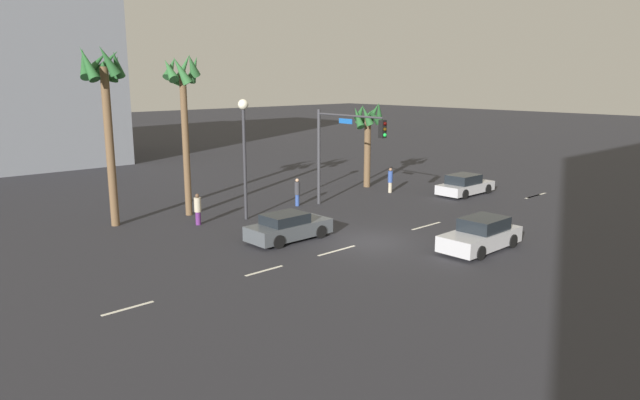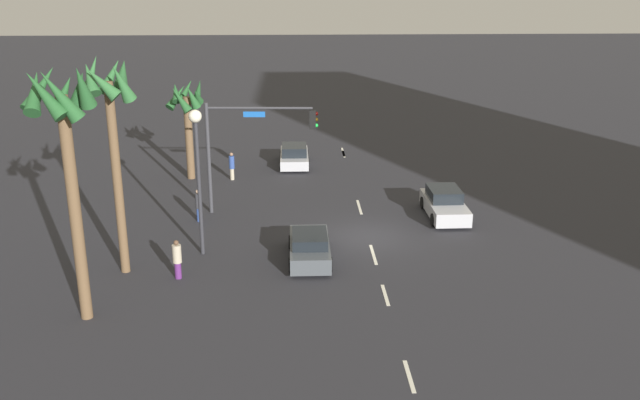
{
  "view_description": "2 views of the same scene",
  "coord_description": "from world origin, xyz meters",
  "px_view_note": "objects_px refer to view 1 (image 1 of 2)",
  "views": [
    {
      "loc": [
        -19.59,
        -17.83,
        7.62
      ],
      "look_at": [
        -1.49,
        1.94,
        1.94
      ],
      "focal_mm": 32.25,
      "sensor_mm": 36.0,
      "label": 1
    },
    {
      "loc": [
        -30.91,
        3.6,
        12.13
      ],
      "look_at": [
        -0.5,
        2.33,
        2.05
      ],
      "focal_mm": 39.02,
      "sensor_mm": 36.0,
      "label": 2
    }
  ],
  "objects_px": {
    "pedestrian_2": "(297,191)",
    "car_0": "(481,235)",
    "building_1": "(14,50)",
    "traffic_signal": "(341,142)",
    "palm_tree_0": "(183,91)",
    "car_1": "(465,185)",
    "pedestrian_1": "(390,180)",
    "car_2": "(288,227)",
    "streetlamp": "(244,137)",
    "palm_tree_2": "(103,89)",
    "pedestrian_0": "(198,209)",
    "palm_tree_1": "(368,124)"
  },
  "relations": [
    {
      "from": "car_2",
      "to": "building_1",
      "type": "relative_size",
      "value": 0.21
    },
    {
      "from": "traffic_signal",
      "to": "palm_tree_0",
      "type": "distance_m",
      "value": 9.28
    },
    {
      "from": "car_2",
      "to": "pedestrian_2",
      "type": "xyz_separation_m",
      "value": [
        5.2,
        5.46,
        0.27
      ]
    },
    {
      "from": "car_0",
      "to": "car_1",
      "type": "relative_size",
      "value": 1.0
    },
    {
      "from": "palm_tree_1",
      "to": "car_1",
      "type": "bearing_deg",
      "value": -66.58
    },
    {
      "from": "traffic_signal",
      "to": "streetlamp",
      "type": "bearing_deg",
      "value": 162.01
    },
    {
      "from": "traffic_signal",
      "to": "palm_tree_2",
      "type": "height_order",
      "value": "palm_tree_2"
    },
    {
      "from": "car_2",
      "to": "pedestrian_0",
      "type": "xyz_separation_m",
      "value": [
        -1.68,
        5.49,
        0.26
      ]
    },
    {
      "from": "traffic_signal",
      "to": "car_2",
      "type": "bearing_deg",
      "value": -155.1
    },
    {
      "from": "pedestrian_2",
      "to": "car_0",
      "type": "bearing_deg",
      "value": -88.82
    },
    {
      "from": "traffic_signal",
      "to": "building_1",
      "type": "bearing_deg",
      "value": 103.2
    },
    {
      "from": "car_0",
      "to": "streetlamp",
      "type": "relative_size",
      "value": 0.67
    },
    {
      "from": "car_0",
      "to": "pedestrian_2",
      "type": "bearing_deg",
      "value": 91.18
    },
    {
      "from": "car_0",
      "to": "car_2",
      "type": "distance_m",
      "value": 8.97
    },
    {
      "from": "pedestrian_0",
      "to": "palm_tree_2",
      "type": "xyz_separation_m",
      "value": [
        -3.38,
        2.91,
        6.2
      ]
    },
    {
      "from": "car_0",
      "to": "palm_tree_1",
      "type": "distance_m",
      "value": 16.37
    },
    {
      "from": "building_1",
      "to": "palm_tree_0",
      "type": "bearing_deg",
      "value": -87.3
    },
    {
      "from": "traffic_signal",
      "to": "pedestrian_1",
      "type": "bearing_deg",
      "value": 12.72
    },
    {
      "from": "palm_tree_0",
      "to": "palm_tree_2",
      "type": "height_order",
      "value": "palm_tree_2"
    },
    {
      "from": "car_2",
      "to": "palm_tree_1",
      "type": "height_order",
      "value": "palm_tree_1"
    },
    {
      "from": "car_0",
      "to": "building_1",
      "type": "relative_size",
      "value": 0.22
    },
    {
      "from": "streetlamp",
      "to": "pedestrian_1",
      "type": "distance_m",
      "value": 12.19
    },
    {
      "from": "streetlamp",
      "to": "pedestrian_2",
      "type": "xyz_separation_m",
      "value": [
        4.27,
        0.67,
        -3.66
      ]
    },
    {
      "from": "car_1",
      "to": "car_2",
      "type": "height_order",
      "value": "car_1"
    },
    {
      "from": "palm_tree_0",
      "to": "car_1",
      "type": "bearing_deg",
      "value": -23.77
    },
    {
      "from": "car_1",
      "to": "pedestrian_1",
      "type": "bearing_deg",
      "value": 129.96
    },
    {
      "from": "palm_tree_0",
      "to": "streetlamp",
      "type": "bearing_deg",
      "value": -59.83
    },
    {
      "from": "pedestrian_1",
      "to": "palm_tree_0",
      "type": "xyz_separation_m",
      "value": [
        -13.42,
        3.51,
        6.05
      ]
    },
    {
      "from": "car_0",
      "to": "palm_tree_2",
      "type": "bearing_deg",
      "value": 124.13
    },
    {
      "from": "car_1",
      "to": "traffic_signal",
      "type": "distance_m",
      "value": 10.17
    },
    {
      "from": "car_2",
      "to": "pedestrian_2",
      "type": "height_order",
      "value": "pedestrian_2"
    },
    {
      "from": "traffic_signal",
      "to": "pedestrian_2",
      "type": "xyz_separation_m",
      "value": [
        -1.25,
        2.47,
        -3.11
      ]
    },
    {
      "from": "car_1",
      "to": "traffic_signal",
      "type": "relative_size",
      "value": 0.75
    },
    {
      "from": "streetlamp",
      "to": "palm_tree_1",
      "type": "relative_size",
      "value": 1.07
    },
    {
      "from": "car_2",
      "to": "pedestrian_1",
      "type": "distance_m",
      "value": 13.29
    },
    {
      "from": "car_0",
      "to": "traffic_signal",
      "type": "relative_size",
      "value": 0.75
    },
    {
      "from": "car_1",
      "to": "streetlamp",
      "type": "bearing_deg",
      "value": 164.1
    },
    {
      "from": "pedestrian_0",
      "to": "palm_tree_1",
      "type": "xyz_separation_m",
      "value": [
        14.66,
        1.42,
        3.59
      ]
    },
    {
      "from": "traffic_signal",
      "to": "building_1",
      "type": "xyz_separation_m",
      "value": [
        -7.85,
        33.46,
        6.11
      ]
    },
    {
      "from": "palm_tree_1",
      "to": "pedestrian_2",
      "type": "bearing_deg",
      "value": -169.46
    },
    {
      "from": "car_1",
      "to": "building_1",
      "type": "height_order",
      "value": "building_1"
    },
    {
      "from": "building_1",
      "to": "traffic_signal",
      "type": "bearing_deg",
      "value": -75.16
    },
    {
      "from": "pedestrian_2",
      "to": "building_1",
      "type": "distance_m",
      "value": 33.0
    },
    {
      "from": "streetlamp",
      "to": "pedestrian_1",
      "type": "relative_size",
      "value": 3.86
    },
    {
      "from": "car_1",
      "to": "pedestrian_2",
      "type": "relative_size",
      "value": 2.59
    },
    {
      "from": "car_2",
      "to": "building_1",
      "type": "height_order",
      "value": "building_1"
    },
    {
      "from": "pedestrian_2",
      "to": "pedestrian_0",
      "type": "bearing_deg",
      "value": 179.76
    },
    {
      "from": "car_0",
      "to": "palm_tree_0",
      "type": "xyz_separation_m",
      "value": [
        -6.33,
        15.0,
        6.28
      ]
    },
    {
      "from": "car_2",
      "to": "pedestrian_2",
      "type": "distance_m",
      "value": 7.54
    },
    {
      "from": "car_1",
      "to": "palm_tree_0",
      "type": "relative_size",
      "value": 0.48
    }
  ]
}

